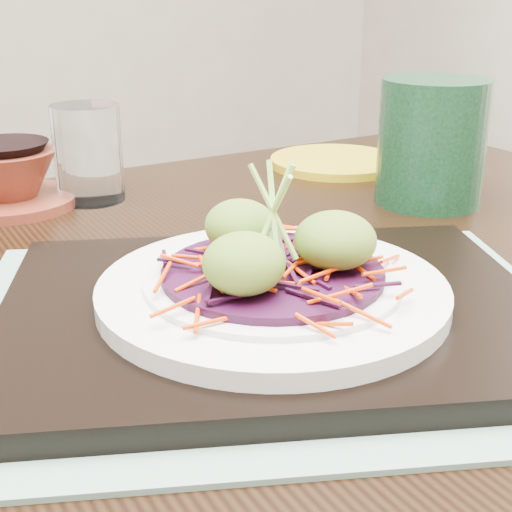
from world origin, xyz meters
TOP-DOWN VIEW (x-y plane):
  - dining_table at (0.01, 0.03)m, footprint 1.28×0.91m
  - placemat at (0.04, -0.04)m, footprint 0.53×0.50m
  - serving_tray at (0.04, -0.04)m, footprint 0.46×0.42m
  - white_plate at (0.04, -0.04)m, footprint 0.24×0.24m
  - cabbage_bed at (0.04, -0.04)m, footprint 0.15×0.15m
  - carrot_julienne at (0.04, -0.04)m, footprint 0.19×0.19m
  - guacamole_scoops at (0.04, -0.04)m, footprint 0.13×0.12m
  - scallion_garnish at (0.04, -0.04)m, footprint 0.06×0.06m
  - water_glass at (0.06, 0.33)m, footprint 0.10×0.10m
  - terracotta_bowl_set at (-0.02, 0.35)m, footprint 0.17×0.17m
  - yellow_plate at (0.38, 0.29)m, footprint 0.19×0.19m
  - green_jar at (0.35, 0.11)m, footprint 0.15×0.15m

SIDE VIEW (x-z plane):
  - dining_table at x=0.01m, z-range 0.28..1.05m
  - placemat at x=0.04m, z-range 0.77..0.77m
  - yellow_plate at x=0.38m, z-range 0.77..0.78m
  - serving_tray at x=0.04m, z-range 0.77..0.79m
  - terracotta_bowl_set at x=-0.02m, z-range 0.76..0.82m
  - white_plate at x=0.04m, z-range 0.79..0.80m
  - cabbage_bed at x=0.04m, z-range 0.80..0.81m
  - carrot_julienne at x=0.04m, z-range 0.81..0.82m
  - water_glass at x=0.06m, z-range 0.77..0.87m
  - guacamole_scoops at x=0.04m, z-range 0.81..0.85m
  - green_jar at x=0.35m, z-range 0.77..0.90m
  - scallion_garnish at x=0.04m, z-range 0.81..0.89m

